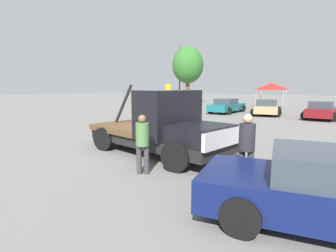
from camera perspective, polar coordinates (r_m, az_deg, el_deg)
The scene contains 11 objects.
ground_plane at distance 9.61m, azimuth -2.60°, elevation -5.98°, with size 160.00×160.00×0.00m, color slate.
tow_truck at distance 9.17m, azimuth -1.11°, elevation -0.51°, with size 5.99×3.38×2.51m.
person_near_truck at distance 6.72m, azimuth 16.77°, elevation -3.78°, with size 0.39×0.39×1.75m.
person_at_hood at distance 7.21m, azimuth -5.57°, elevation -3.09°, with size 0.37×0.37×1.66m.
parked_car_teal at distance 25.22m, azimuth 12.68°, elevation 4.29°, with size 2.75×5.03×1.34m.
parked_car_tan at distance 24.21m, azimuth 20.67°, elevation 3.78°, with size 2.76×4.41×1.34m.
parked_car_maroon at distance 23.06m, azimuth 30.36°, elevation 2.96°, with size 2.65×4.71×1.34m.
canopy_tent_red at distance 32.66m, azimuth 21.68°, elevation 7.98°, with size 2.95×2.95×2.86m.
tree_left at distance 41.02m, azimuth 4.33°, elevation 13.01°, with size 4.73×4.73×8.44m.
traffic_cone at distance 11.52m, azimuth 11.99°, elevation -2.44°, with size 0.40×0.40×0.55m.
utility_pole at distance 42.71m, azimuth 2.56°, elevation 11.68°, with size 2.20×0.24×9.06m.
Camera 1 is at (5.02, -7.84, 2.40)m, focal length 28.00 mm.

